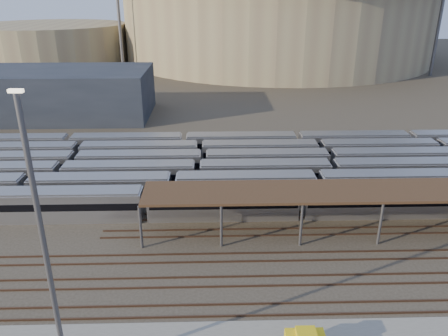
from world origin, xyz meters
name	(u,v)px	position (x,y,z in m)	size (l,w,h in m)	color
ground	(216,253)	(0.00, 0.00, 0.00)	(420.00, 420.00, 0.00)	#383026
subway_trains	(186,170)	(-4.18, 18.50, 1.80)	(118.79, 23.90, 3.60)	#A9A8AD
inspection_shed	(413,192)	(22.00, 4.00, 4.98)	(60.30, 6.00, 5.30)	#55555A
empty_tracks	(217,282)	(0.00, -5.00, 0.09)	(170.00, 9.62, 0.18)	#4C3323
stadium	(276,15)	(25.00, 140.00, 16.47)	(124.00, 124.00, 32.50)	gray
secondary_arena	(51,44)	(-60.00, 130.00, 7.00)	(56.00, 56.00, 14.00)	gray
service_building	(51,93)	(-35.00, 55.00, 5.00)	(42.00, 20.00, 10.00)	#1E232D
floodlight_0	(118,6)	(-30.00, 110.00, 20.65)	(4.00, 1.00, 38.40)	#55555A
floodlight_2	(442,7)	(70.00, 100.00, 20.65)	(4.00, 1.00, 38.40)	#55555A
floodlight_3	(188,2)	(-10.00, 160.00, 20.65)	(4.00, 1.00, 38.40)	#55555A
yard_light_pole	(45,252)	(-10.85, -15.70, 10.65)	(0.82, 0.36, 20.74)	#55555A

